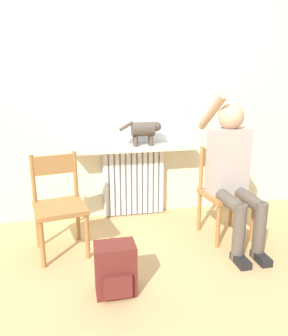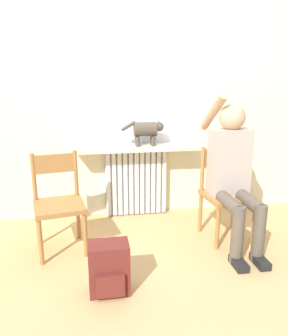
% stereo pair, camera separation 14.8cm
% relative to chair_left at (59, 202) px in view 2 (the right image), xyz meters
% --- Properties ---
extents(ground_plane, '(12.00, 12.00, 0.00)m').
position_rel_chair_left_xyz_m(ground_plane, '(0.75, -0.51, -0.43)').
color(ground_plane, tan).
extents(wall_with_window, '(7.00, 0.06, 2.70)m').
position_rel_chair_left_xyz_m(wall_with_window, '(0.75, 0.72, 0.92)').
color(wall_with_window, beige).
rests_on(wall_with_window, ground_plane).
extents(radiator, '(0.65, 0.08, 0.73)m').
position_rel_chair_left_xyz_m(radiator, '(0.75, 0.64, -0.06)').
color(radiator, silver).
rests_on(radiator, ground_plane).
extents(windowsill, '(1.29, 0.25, 0.05)m').
position_rel_chair_left_xyz_m(windowsill, '(0.75, 0.56, 0.32)').
color(windowsill, beige).
rests_on(windowsill, radiator).
extents(window_glass, '(1.24, 0.01, 1.01)m').
position_rel_chair_left_xyz_m(window_glass, '(0.75, 0.68, 0.85)').
color(window_glass, white).
rests_on(window_glass, windowsill).
extents(chair_left, '(0.47, 0.47, 0.83)m').
position_rel_chair_left_xyz_m(chair_left, '(0.00, 0.00, 0.00)').
color(chair_left, '#9E6B38').
rests_on(chair_left, ground_plane).
extents(chair_right, '(0.44, 0.44, 0.83)m').
position_rel_chair_left_xyz_m(chair_right, '(1.48, 0.00, 0.00)').
color(chair_right, '#9E6B38').
rests_on(chair_right, ground_plane).
extents(person, '(0.36, 0.99, 1.33)m').
position_rel_chair_left_xyz_m(person, '(1.48, -0.11, 0.25)').
color(person, brown).
rests_on(person, ground_plane).
extents(cat, '(0.43, 0.14, 0.26)m').
position_rel_chair_left_xyz_m(cat, '(0.84, 0.52, 0.51)').
color(cat, '#4C4238').
rests_on(cat, windowsill).
extents(backpack, '(0.27, 0.22, 0.36)m').
position_rel_chair_left_xyz_m(backpack, '(0.38, -0.67, -0.25)').
color(backpack, maroon).
rests_on(backpack, ground_plane).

